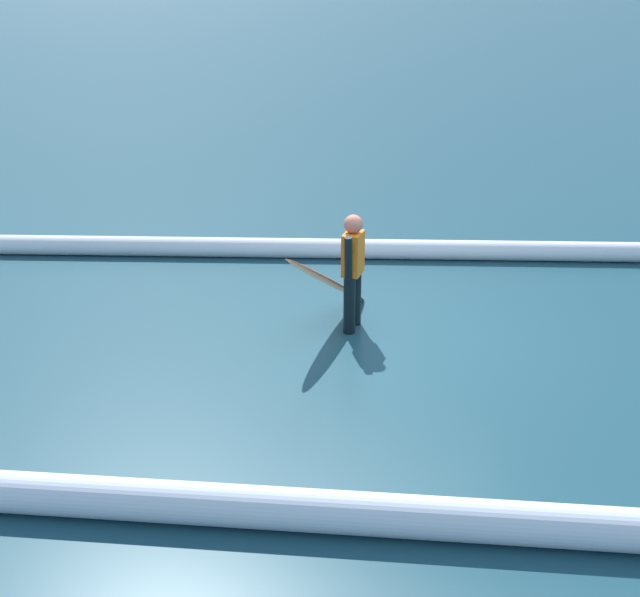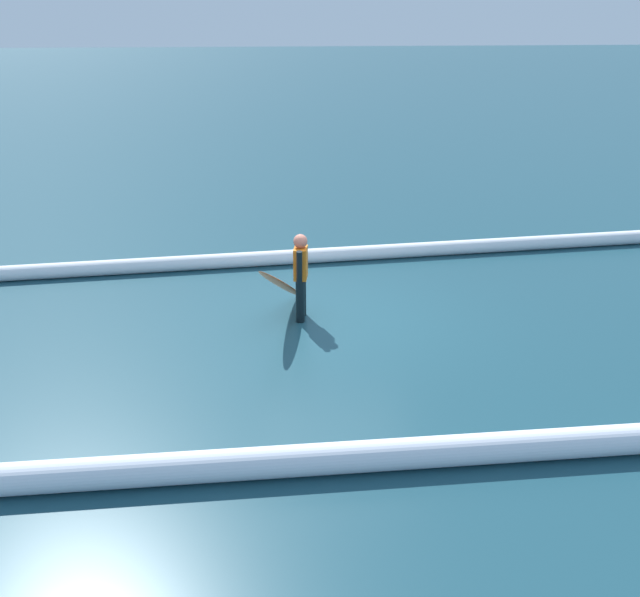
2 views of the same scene
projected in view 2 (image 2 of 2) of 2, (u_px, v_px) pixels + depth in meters
ground_plane at (337, 318)px, 11.47m from camera, size 196.67×196.67×0.00m
surfer at (301, 272)px, 11.18m from camera, size 0.26×0.56×1.40m
surfboard at (282, 285)px, 11.28m from camera, size 0.96×1.92×1.17m
wave_crest_foreground at (371, 252)px, 14.15m from camera, size 24.65×2.01×0.29m
wave_crest_midground at (151, 470)px, 7.38m from camera, size 22.94×0.40×0.34m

